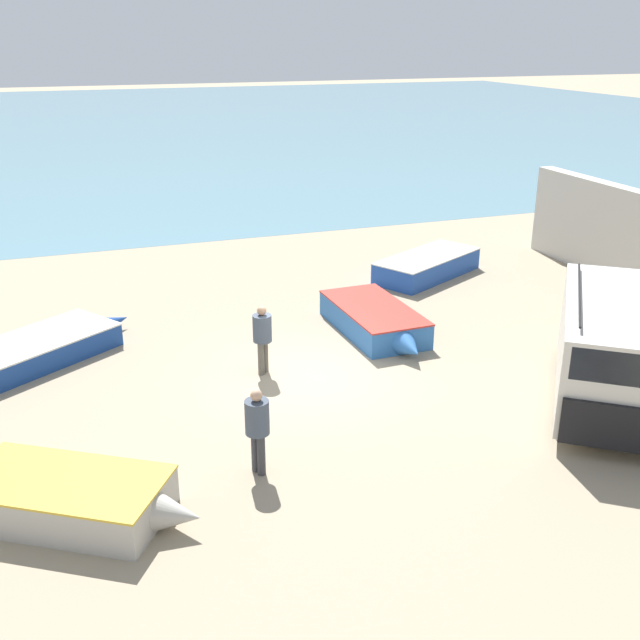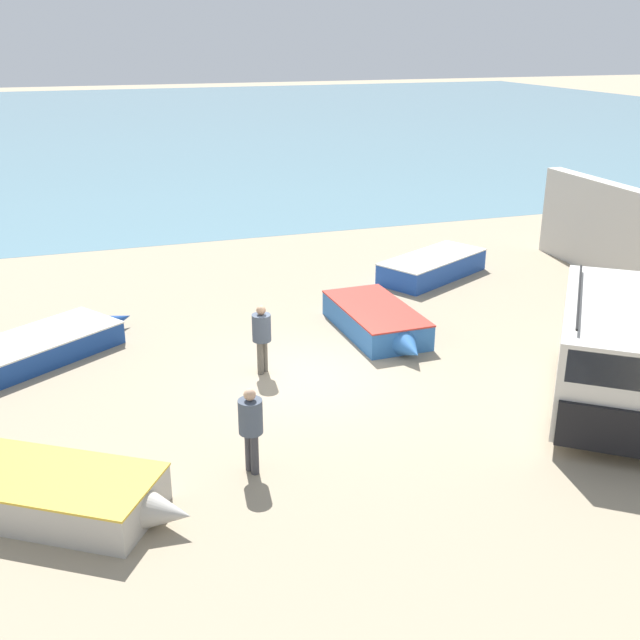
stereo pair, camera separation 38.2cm
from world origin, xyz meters
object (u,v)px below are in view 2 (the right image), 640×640
object	(u,v)px
fishing_rowboat_0	(38,347)
fishing_rowboat_1	(377,321)
fisherman_0	(262,333)
parked_van	(617,351)
fishing_rowboat_2	(435,265)
fishing_rowboat_3	(65,495)
fisherman_1	(251,423)

from	to	relation	value
fishing_rowboat_0	fishing_rowboat_1	size ratio (longest dim) A/B	1.13
fisherman_0	fishing_rowboat_0	bearing A→B (deg)	-158.30
parked_van	fisherman_0	bearing A→B (deg)	-83.46
parked_van	fishing_rowboat_2	distance (m)	9.03
fishing_rowboat_3	fishing_rowboat_2	bearing A→B (deg)	72.66
fishing_rowboat_3	fisherman_0	xyz separation A→B (m)	(4.24, 4.12, 0.62)
fishing_rowboat_1	fishing_rowboat_3	distance (m)	9.34
parked_van	fishing_rowboat_2	bearing A→B (deg)	-146.07
fishing_rowboat_1	fisherman_1	distance (m)	6.93
fishing_rowboat_3	fisherman_1	bearing A→B (deg)	37.09
parked_van	fishing_rowboat_3	distance (m)	10.60
fisherman_0	fishing_rowboat_1	bearing A→B (deg)	70.60
parked_van	fishing_rowboat_2	size ratio (longest dim) A/B	1.16
fishing_rowboat_2	fishing_rowboat_0	bearing A→B (deg)	165.35
parked_van	fisherman_0	distance (m)	7.36
fishing_rowboat_0	fisherman_0	world-z (taller)	fisherman_0
fisherman_1	fishing_rowboat_2	bearing A→B (deg)	-154.06
fishing_rowboat_1	fishing_rowboat_2	world-z (taller)	fishing_rowboat_2
parked_van	fishing_rowboat_3	world-z (taller)	parked_van
fishing_rowboat_3	fisherman_0	size ratio (longest dim) A/B	2.41
fishing_rowboat_0	fishing_rowboat_2	world-z (taller)	fishing_rowboat_2
parked_van	fishing_rowboat_0	world-z (taller)	parked_van
fishing_rowboat_2	fisherman_1	xyz separation A→B (m)	(-8.02, -9.08, 0.61)
fishing_rowboat_0	fishing_rowboat_2	size ratio (longest dim) A/B	1.02
fisherman_0	fishing_rowboat_2	bearing A→B (deg)	85.50
fishing_rowboat_0	fisherman_1	bearing A→B (deg)	-94.29
fishing_rowboat_0	fishing_rowboat_1	xyz separation A→B (m)	(8.10, -1.02, 0.05)
fishing_rowboat_3	fisherman_0	world-z (taller)	fisherman_0
fishing_rowboat_2	fishing_rowboat_1	bearing A→B (deg)	-160.85
fisherman_1	parked_van	bearing A→B (deg)	158.20
fishing_rowboat_0	fishing_rowboat_3	bearing A→B (deg)	-119.58
fishing_rowboat_3	fisherman_1	size ratio (longest dim) A/B	2.41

